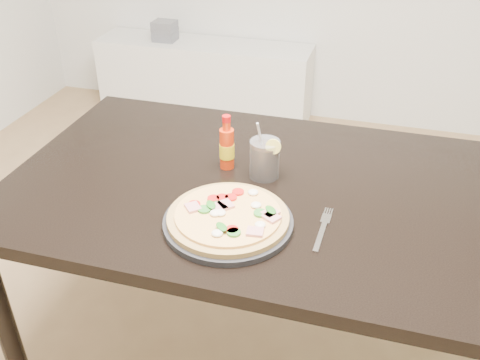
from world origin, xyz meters
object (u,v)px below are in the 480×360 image
(plate, at_px, (228,222))
(cola_cup, at_px, (265,160))
(dining_table, at_px, (251,206))
(hot_sauce_bottle, at_px, (227,147))
(fork, at_px, (323,228))
(media_console, at_px, (204,80))
(pizza, at_px, (229,216))

(plate, height_order, cola_cup, cola_cup)
(plate, bearing_deg, cola_cup, 83.07)
(dining_table, relative_size, cola_cup, 7.94)
(dining_table, height_order, hot_sauce_bottle, hot_sauce_bottle)
(dining_table, distance_m, cola_cup, 0.15)
(fork, xyz_separation_m, media_console, (-1.06, 2.07, -0.50))
(dining_table, distance_m, fork, 0.29)
(hot_sauce_bottle, bearing_deg, pizza, -72.04)
(plate, relative_size, cola_cup, 1.88)
(cola_cup, xyz_separation_m, media_console, (-0.86, 1.87, -0.55))
(dining_table, height_order, media_console, dining_table)
(plate, bearing_deg, fork, 12.02)
(media_console, bearing_deg, plate, -68.79)
(pizza, height_order, hot_sauce_bottle, hot_sauce_bottle)
(fork, bearing_deg, media_console, 119.33)
(hot_sauce_bottle, height_order, fork, hot_sauce_bottle)
(dining_table, relative_size, media_console, 1.00)
(media_console, bearing_deg, hot_sauce_bottle, -68.28)
(pizza, xyz_separation_m, media_console, (-0.83, 2.12, -0.53))
(hot_sauce_bottle, relative_size, fork, 0.90)
(plate, height_order, hot_sauce_bottle, hot_sauce_bottle)
(fork, bearing_deg, pizza, -165.76)
(hot_sauce_bottle, distance_m, cola_cup, 0.12)
(dining_table, xyz_separation_m, cola_cup, (0.03, 0.05, 0.14))
(dining_table, xyz_separation_m, fork, (0.23, -0.16, 0.09))
(fork, bearing_deg, dining_table, 147.17)
(hot_sauce_bottle, height_order, cola_cup, cola_cup)
(dining_table, relative_size, pizza, 4.51)
(pizza, xyz_separation_m, hot_sauce_bottle, (-0.09, 0.28, 0.04))
(pizza, xyz_separation_m, cola_cup, (0.03, 0.26, 0.03))
(dining_table, distance_m, media_console, 2.13)
(pizza, distance_m, cola_cup, 0.26)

